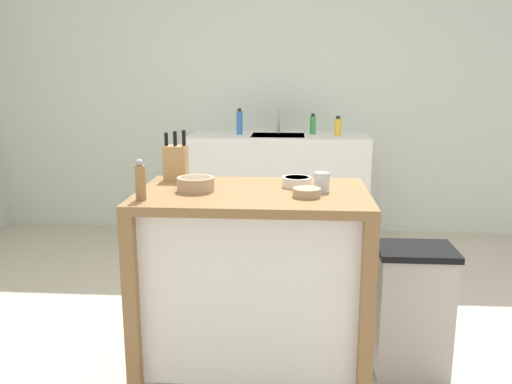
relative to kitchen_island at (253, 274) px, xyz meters
name	(u,v)px	position (x,y,z in m)	size (l,w,h in m)	color
ground_plane	(266,359)	(0.05, 0.13, -0.51)	(6.30, 6.30, 0.00)	#BCB29E
wall_back	(280,87)	(0.05, 2.50, 0.79)	(5.30, 0.10, 2.60)	silver
kitchen_island	(253,274)	(0.00, 0.00, 0.00)	(1.04, 0.66, 0.91)	olive
knife_block	(176,162)	(-0.40, 0.23, 0.49)	(0.11, 0.09, 0.25)	tan
bowl_stoneware_deep	(196,184)	(-0.26, -0.02, 0.43)	(0.17, 0.17, 0.06)	tan
bowl_ceramic_small	(307,192)	(0.24, -0.10, 0.42)	(0.12, 0.12, 0.04)	tan
bowl_ceramic_wide	(297,181)	(0.20, 0.11, 0.42)	(0.14, 0.14, 0.05)	silver
drinking_cup	(322,182)	(0.31, 0.01, 0.44)	(0.07, 0.07, 0.09)	silver
pepper_grinder	(140,181)	(-0.45, -0.21, 0.48)	(0.04, 0.04, 0.17)	#9E7042
trash_bin	(412,310)	(0.76, 0.08, -0.19)	(0.36, 0.28, 0.63)	#B7B2A8
sink_counter	(278,188)	(0.05, 2.15, -0.05)	(1.49, 0.60, 0.92)	white
sink_faucet	(279,120)	(0.05, 2.29, 0.52)	(0.02, 0.02, 0.22)	#B7BCC1
bottle_dish_soap	(313,125)	(0.34, 2.22, 0.49)	(0.05, 0.05, 0.17)	green
bottle_hand_soap	(239,122)	(-0.28, 2.15, 0.51)	(0.05, 0.05, 0.22)	blue
bottle_spray_cleaner	(338,127)	(0.54, 2.09, 0.48)	(0.06, 0.06, 0.17)	yellow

